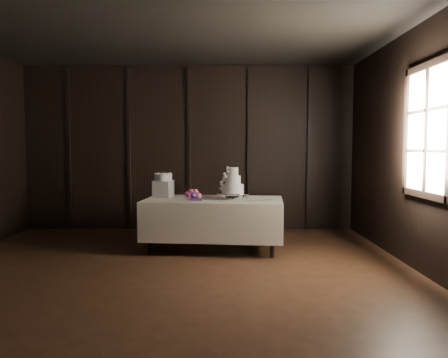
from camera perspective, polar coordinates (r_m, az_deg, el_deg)
room at (r=4.57m, az=-8.05°, el=4.03°), size 6.08×7.08×3.08m
window at (r=5.55m, az=24.95°, el=5.75°), size 0.06×1.16×1.56m
display_table at (r=6.44m, az=-1.34°, el=-5.63°), size 2.09×1.24×0.76m
cake_stand at (r=6.35m, az=1.16°, el=-2.23°), size 0.55×0.55×0.09m
wedding_cake at (r=6.31m, az=0.91°, el=-0.51°), size 0.36×0.31×0.37m
bouquet at (r=6.30m, az=-4.05°, el=-2.13°), size 0.33×0.42×0.18m
box_pedestal at (r=6.67m, az=-7.92°, el=-1.27°), size 0.31×0.31×0.25m
small_cake at (r=6.65m, az=-7.93°, el=0.25°), size 0.35×0.35×0.11m
cake_knife at (r=6.15m, az=4.15°, el=-2.81°), size 0.37×0.06×0.01m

